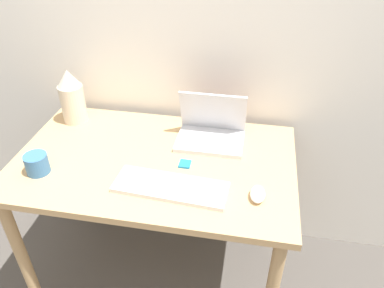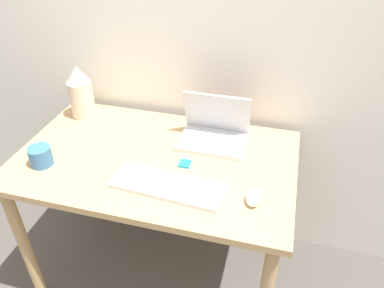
{
  "view_description": "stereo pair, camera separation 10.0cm",
  "coord_description": "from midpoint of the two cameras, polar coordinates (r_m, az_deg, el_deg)",
  "views": [
    {
      "loc": [
        0.38,
        -0.85,
        1.71
      ],
      "look_at": [
        0.16,
        0.35,
        0.86
      ],
      "focal_mm": 35.0,
      "sensor_mm": 36.0,
      "label": 1
    },
    {
      "loc": [
        0.48,
        -0.82,
        1.71
      ],
      "look_at": [
        0.16,
        0.35,
        0.86
      ],
      "focal_mm": 35.0,
      "sensor_mm": 36.0,
      "label": 2
    }
  ],
  "objects": [
    {
      "name": "mp3_player",
      "position": [
        1.54,
        -2.96,
        -3.1
      ],
      "size": [
        0.05,
        0.05,
        0.01
      ],
      "color": "#1E7FB7",
      "rests_on": "desk"
    },
    {
      "name": "mouse",
      "position": [
        1.39,
        7.94,
        -7.62
      ],
      "size": [
        0.06,
        0.09,
        0.04
      ],
      "color": "white",
      "rests_on": "desk"
    },
    {
      "name": "laptop",
      "position": [
        1.66,
        1.21,
        2.04
      ],
      "size": [
        0.29,
        0.21,
        0.22
      ],
      "color": "silver",
      "rests_on": "desk"
    },
    {
      "name": "keyboard",
      "position": [
        1.42,
        -5.29,
        -6.61
      ],
      "size": [
        0.44,
        0.18,
        0.02
      ],
      "color": "silver",
      "rests_on": "desk"
    },
    {
      "name": "wall_back",
      "position": [
        1.74,
        -4.66,
        19.41
      ],
      "size": [
        6.0,
        0.05,
        2.5
      ],
      "color": "white",
      "rests_on": "ground_plane"
    },
    {
      "name": "desk",
      "position": [
        1.65,
        -7.34,
        -5.09
      ],
      "size": [
        1.17,
        0.72,
        0.76
      ],
      "color": "tan",
      "rests_on": "ground_plane"
    },
    {
      "name": "mug",
      "position": [
        1.62,
        -24.22,
        -2.81
      ],
      "size": [
        0.09,
        0.09,
        0.08
      ],
      "color": "teal",
      "rests_on": "desk"
    },
    {
      "name": "vase",
      "position": [
        1.87,
        -19.33,
        6.79
      ],
      "size": [
        0.11,
        0.11,
        0.26
      ],
      "color": "beige",
      "rests_on": "desk"
    }
  ]
}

